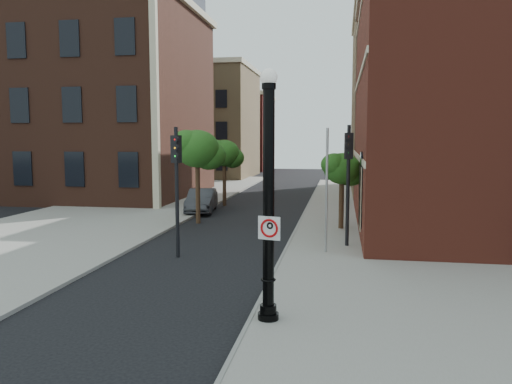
% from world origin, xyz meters
% --- Properties ---
extents(ground, '(120.00, 120.00, 0.00)m').
position_xyz_m(ground, '(0.00, 0.00, 0.00)').
color(ground, black).
rests_on(ground, ground).
extents(sidewalk_right, '(8.00, 60.00, 0.12)m').
position_xyz_m(sidewalk_right, '(6.00, 10.00, 0.06)').
color(sidewalk_right, gray).
rests_on(sidewalk_right, ground).
extents(sidewalk_left, '(10.00, 50.00, 0.12)m').
position_xyz_m(sidewalk_left, '(-9.00, 18.00, 0.06)').
color(sidewalk_left, gray).
rests_on(sidewalk_left, ground).
extents(curb_edge, '(0.10, 60.00, 0.14)m').
position_xyz_m(curb_edge, '(2.05, 10.00, 0.07)').
color(curb_edge, gray).
rests_on(curb_edge, ground).
extents(victorian_building, '(18.60, 14.60, 17.95)m').
position_xyz_m(victorian_building, '(-16.00, 23.97, 8.74)').
color(victorian_building, '#532C1E').
rests_on(victorian_building, ground).
extents(bg_building_tan_a, '(12.00, 12.00, 12.00)m').
position_xyz_m(bg_building_tan_a, '(-12.00, 44.00, 6.00)').
color(bg_building_tan_a, '#9B7E54').
rests_on(bg_building_tan_a, ground).
extents(bg_building_red, '(12.00, 12.00, 10.00)m').
position_xyz_m(bg_building_red, '(-12.00, 58.00, 5.00)').
color(bg_building_red, maroon).
rests_on(bg_building_red, ground).
extents(bg_building_tan_b, '(22.00, 14.00, 14.00)m').
position_xyz_m(bg_building_tan_b, '(16.00, 30.00, 7.00)').
color(bg_building_tan_b, '#9B7E54').
rests_on(bg_building_tan_b, ground).
extents(lamppost, '(0.51, 0.51, 6.03)m').
position_xyz_m(lamppost, '(2.48, -0.48, 2.79)').
color(lamppost, black).
rests_on(lamppost, ground).
extents(no_parking_sign, '(0.54, 0.16, 0.55)m').
position_xyz_m(no_parking_sign, '(2.52, -0.63, 2.37)').
color(no_parking_sign, white).
rests_on(no_parking_sign, ground).
extents(parked_car, '(2.07, 4.44, 1.41)m').
position_xyz_m(parked_car, '(-4.11, 16.81, 0.70)').
color(parked_car, '#313136').
rests_on(parked_car, ground).
extents(traffic_signal_left, '(0.38, 0.43, 4.85)m').
position_xyz_m(traffic_signal_left, '(-1.85, 5.65, 3.27)').
color(traffic_signal_left, black).
rests_on(traffic_signal_left, ground).
extents(traffic_signal_right, '(0.35, 0.43, 4.97)m').
position_xyz_m(traffic_signal_right, '(4.42, 8.22, 3.35)').
color(traffic_signal_right, black).
rests_on(traffic_signal_right, ground).
extents(utility_pole, '(0.10, 0.10, 4.83)m').
position_xyz_m(utility_pole, '(3.62, 6.94, 2.42)').
color(utility_pole, '#999999').
rests_on(utility_pole, ground).
extents(street_tree_a, '(2.70, 2.44, 4.87)m').
position_xyz_m(street_tree_a, '(-3.17, 13.00, 3.84)').
color(street_tree_a, '#382016').
rests_on(street_tree_a, ground).
extents(street_tree_b, '(2.40, 2.17, 4.33)m').
position_xyz_m(street_tree_b, '(-3.39, 19.87, 3.41)').
color(street_tree_b, '#382016').
rests_on(street_tree_b, ground).
extents(street_tree_c, '(2.08, 1.88, 3.75)m').
position_xyz_m(street_tree_c, '(4.20, 12.15, 2.94)').
color(street_tree_c, '#382016').
rests_on(street_tree_c, ground).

